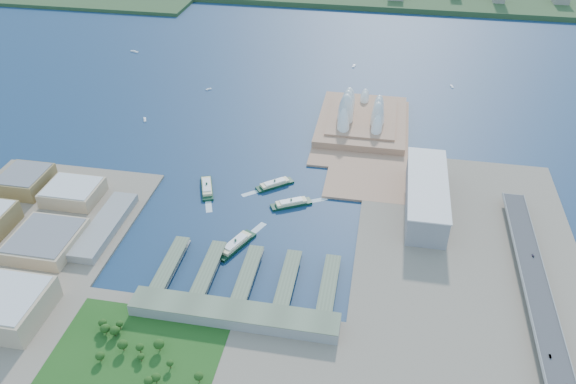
% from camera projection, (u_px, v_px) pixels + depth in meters
% --- Properties ---
extents(ground, '(3000.00, 3000.00, 0.00)m').
position_uv_depth(ground, '(252.00, 231.00, 644.38)').
color(ground, '#0E2241').
rests_on(ground, ground).
extents(west_land, '(220.00, 390.00, 3.00)m').
position_uv_depth(west_land, '(0.00, 265.00, 595.77)').
color(west_land, gray).
rests_on(west_land, ground).
extents(south_land, '(720.00, 180.00, 3.00)m').
position_uv_depth(south_land, '(194.00, 384.00, 474.09)').
color(south_land, gray).
rests_on(south_land, ground).
extents(east_land, '(240.00, 500.00, 3.00)m').
position_uv_depth(east_land, '(471.00, 288.00, 567.69)').
color(east_land, gray).
rests_on(east_land, ground).
extents(peninsula, '(135.00, 220.00, 3.00)m').
position_uv_depth(peninsula, '(362.00, 131.00, 837.41)').
color(peninsula, '#A87A5C').
rests_on(peninsula, ground).
extents(opera_house, '(134.00, 180.00, 58.00)m').
position_uv_depth(opera_house, '(363.00, 107.00, 836.47)').
color(opera_house, white).
rests_on(opera_house, peninsula).
extents(toaster_building, '(45.00, 155.00, 35.00)m').
position_uv_depth(toaster_building, '(426.00, 195.00, 668.37)').
color(toaster_building, gray).
rests_on(toaster_building, east_land).
extents(expressway, '(26.00, 340.00, 11.85)m').
position_uv_depth(expressway, '(537.00, 297.00, 546.51)').
color(expressway, gray).
rests_on(expressway, east_land).
extents(west_buildings, '(200.00, 280.00, 27.00)m').
position_uv_depth(west_buildings, '(15.00, 233.00, 615.43)').
color(west_buildings, olive).
rests_on(west_buildings, west_land).
extents(ferry_wharves, '(184.00, 90.00, 9.30)m').
position_uv_depth(ferry_wharves, '(248.00, 274.00, 579.14)').
color(ferry_wharves, '#5A684F').
rests_on(ferry_wharves, ground).
extents(terminal_building, '(200.00, 28.00, 12.00)m').
position_uv_depth(terminal_building, '(234.00, 314.00, 528.09)').
color(terminal_building, gray).
rests_on(terminal_building, south_land).
extents(park, '(150.00, 110.00, 16.00)m').
position_uv_depth(park, '(135.00, 347.00, 493.66)').
color(park, '#194714').
rests_on(park, south_land).
extents(ferry_a, '(31.14, 54.85, 10.10)m').
position_uv_depth(ferry_a, '(207.00, 186.00, 711.40)').
color(ferry_a, '#0C311D').
rests_on(ferry_a, ground).
extents(ferry_b, '(47.03, 41.26, 9.47)m').
position_uv_depth(ferry_b, '(275.00, 183.00, 717.97)').
color(ferry_b, '#0C311D').
rests_on(ferry_b, ground).
extents(ferry_c, '(36.57, 57.06, 10.63)m').
position_uv_depth(ferry_c, '(236.00, 243.00, 619.19)').
color(ferry_c, '#0C311D').
rests_on(ferry_c, ground).
extents(ferry_d, '(50.66, 35.15, 9.56)m').
position_uv_depth(ferry_d, '(291.00, 202.00, 683.57)').
color(ferry_d, '#0C311D').
rests_on(ferry_d, ground).
extents(boat_a, '(8.85, 14.10, 2.68)m').
position_uv_depth(boat_a, '(145.00, 119.00, 868.53)').
color(boat_a, white).
rests_on(boat_a, ground).
extents(boat_b, '(9.47, 9.29, 2.65)m').
position_uv_depth(boat_b, '(209.00, 89.00, 960.39)').
color(boat_b, white).
rests_on(boat_b, ground).
extents(boat_c, '(5.83, 11.42, 2.47)m').
position_uv_depth(boat_c, '(452.00, 86.00, 969.94)').
color(boat_c, white).
rests_on(boat_c, ground).
extents(boat_d, '(17.90, 9.32, 2.97)m').
position_uv_depth(boat_d, '(134.00, 51.00, 1104.75)').
color(boat_d, white).
rests_on(boat_d, ground).
extents(boat_e, '(5.81, 12.92, 3.06)m').
position_uv_depth(boat_e, '(354.00, 66.00, 1044.24)').
color(boat_e, white).
rests_on(boat_e, ground).
extents(car_b, '(1.56, 4.47, 1.47)m').
position_uv_depth(car_b, '(550.00, 356.00, 480.39)').
color(car_b, slate).
rests_on(car_b, expressway).
extents(car_c, '(2.05, 5.04, 1.46)m').
position_uv_depth(car_c, '(533.00, 255.00, 587.10)').
color(car_c, slate).
rests_on(car_c, expressway).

